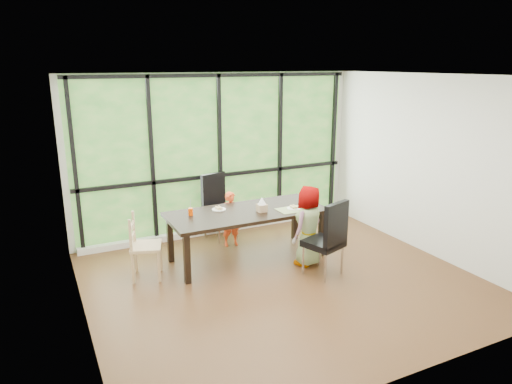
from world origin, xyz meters
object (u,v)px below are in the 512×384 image
orange_cup (191,212)px  white_mug (306,198)px  chair_window_leather (221,207)px  plate_far (219,209)px  chair_interior_leather (324,238)px  dining_table (247,235)px  child_older (307,226)px  green_cup (312,203)px  chair_end_beech (146,246)px  tissue_box (262,208)px  child_toddler (231,219)px  plate_near (294,208)px

orange_cup → white_mug: orange_cup is taller
chair_window_leather → plate_far: bearing=-129.3°
chair_interior_leather → white_mug: (0.35, 1.02, 0.26)m
dining_table → child_older: (0.69, -0.56, 0.21)m
plate_far → green_cup: green_cup is taller
dining_table → green_cup: bearing=-15.4°
dining_table → chair_window_leather: (-0.03, 0.98, 0.17)m
dining_table → child_older: 0.91m
plate_far → orange_cup: 0.46m
chair_interior_leather → chair_end_beech: size_ratio=1.20×
chair_interior_leather → child_older: size_ratio=0.92×
chair_interior_leather → tissue_box: chair_interior_leather is taller
chair_window_leather → orange_cup: (-0.78, -0.81, 0.26)m
dining_table → chair_interior_leather: bearing=-53.5°
orange_cup → tissue_box: tissue_box is taller
chair_window_leather → chair_interior_leather: 2.07m
chair_interior_leather → child_toddler: size_ratio=1.21×
orange_cup → chair_window_leather: bearing=46.0°
child_toddler → white_mug: (1.06, -0.53, 0.35)m
chair_window_leather → orange_cup: size_ratio=10.24×
chair_interior_leather → green_cup: 0.79m
plate_near → white_mug: (0.39, 0.28, 0.04)m
child_toddler → chair_window_leather: bearing=98.0°
chair_window_leather → green_cup: size_ratio=8.03×
child_toddler → plate_far: size_ratio=4.33×
white_mug → plate_far: bearing=173.4°
chair_end_beech → white_mug: bearing=-70.6°
dining_table → child_toddler: (0.00, 0.60, 0.07)m
chair_end_beech → orange_cup: size_ratio=8.53×
plate_far → plate_near: same height
child_toddler → plate_far: bearing=-129.6°
child_toddler → tissue_box: child_toddler is taller
child_toddler → green_cup: 1.34m
plate_near → green_cup: size_ratio=1.54×
plate_near → tissue_box: (-0.49, 0.09, 0.05)m
chair_end_beech → green_cup: chair_end_beech is taller
child_older → green_cup: child_older is taller
dining_table → child_toddler: child_toddler is taller
white_mug → tissue_box: (-0.88, -0.19, 0.01)m
plate_far → orange_cup: (-0.45, -0.06, 0.05)m
dining_table → child_older: child_older is taller
chair_interior_leather → orange_cup: (-1.51, 1.13, 0.26)m
tissue_box → chair_end_beech: bearing=174.8°
chair_end_beech → plate_far: bearing=-61.4°
orange_cup → chair_interior_leather: bearing=-36.6°
plate_far → green_cup: 1.40m
plate_near → dining_table: bearing=162.3°
chair_window_leather → green_cup: (0.99, -1.24, 0.28)m
white_mug → tissue_box: 0.90m
chair_end_beech → white_mug: 2.58m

